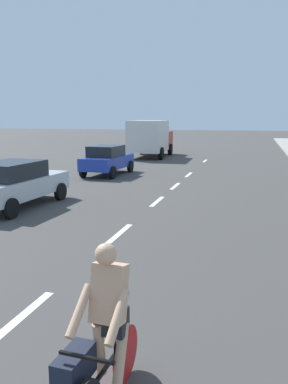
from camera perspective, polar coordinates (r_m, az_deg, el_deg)
name	(u,v)px	position (r m, az deg, el deg)	size (l,w,h in m)	color
ground_plane	(177,184)	(18.33, 4.79, 1.09)	(160.00, 160.00, 0.00)	#423F3D
lane_stripe_2	(21,317)	(6.69, -17.23, -16.74)	(0.16, 1.80, 0.01)	white
lane_stripe_3	(120,233)	(10.64, -3.49, -5.90)	(0.16, 1.80, 0.01)	white
lane_stripe_4	(157,201)	(14.57, 1.90, -1.35)	(0.16, 1.80, 0.01)	white
lane_stripe_5	(175,186)	(17.86, 4.50, 0.85)	(0.16, 1.80, 0.01)	white
lane_stripe_6	(189,175)	(21.51, 6.42, 2.49)	(0.16, 1.80, 0.01)	white
lane_stripe_7	(205,161)	(28.57, 8.73, 4.44)	(0.16, 1.80, 0.01)	white
cyclist	(101,338)	(4.31, -6.21, -20.12)	(0.63, 1.71, 1.82)	black
parked_car_silver	(13,183)	(14.24, -18.23, 1.26)	(2.16, 4.41, 1.57)	#B7BABF
parked_car_blue	(107,159)	(21.37, -5.29, 4.70)	(1.94, 3.94, 1.57)	#1E389E
delivery_truck	(150,138)	(31.02, 0.93, 7.82)	(2.85, 6.32, 2.80)	maroon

